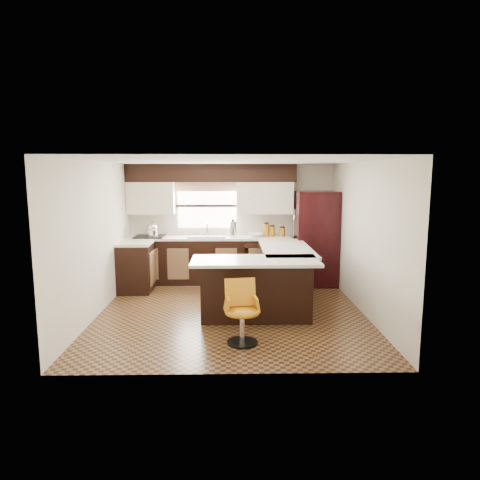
{
  "coord_description": "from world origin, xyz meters",
  "views": [
    {
      "loc": [
        0.01,
        -6.67,
        2.2
      ],
      "look_at": [
        0.15,
        0.45,
        1.1
      ],
      "focal_mm": 32.0,
      "sensor_mm": 36.0,
      "label": 1
    }
  ],
  "objects_px": {
    "refrigerator": "(315,238)",
    "peninsula_return": "(256,290)",
    "peninsula_long": "(283,275)",
    "bar_chair": "(242,313)"
  },
  "relations": [
    {
      "from": "peninsula_long",
      "to": "refrigerator",
      "type": "xyz_separation_m",
      "value": [
        0.78,
        1.1,
        0.48
      ]
    },
    {
      "from": "peninsula_return",
      "to": "refrigerator",
      "type": "xyz_separation_m",
      "value": [
        1.3,
        2.07,
        0.48
      ]
    },
    {
      "from": "refrigerator",
      "to": "bar_chair",
      "type": "relative_size",
      "value": 2.24
    },
    {
      "from": "peninsula_return",
      "to": "refrigerator",
      "type": "bearing_deg",
      "value": 57.84
    },
    {
      "from": "peninsula_long",
      "to": "refrigerator",
      "type": "height_order",
      "value": "refrigerator"
    },
    {
      "from": "refrigerator",
      "to": "peninsula_return",
      "type": "bearing_deg",
      "value": -122.16
    },
    {
      "from": "peninsula_long",
      "to": "peninsula_return",
      "type": "height_order",
      "value": "same"
    },
    {
      "from": "peninsula_long",
      "to": "peninsula_return",
      "type": "distance_m",
      "value": 1.11
    },
    {
      "from": "refrigerator",
      "to": "peninsula_long",
      "type": "bearing_deg",
      "value": -125.34
    },
    {
      "from": "peninsula_return",
      "to": "bar_chair",
      "type": "distance_m",
      "value": 1.01
    }
  ]
}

